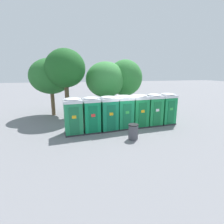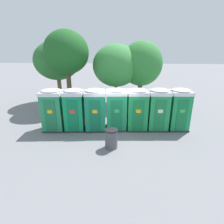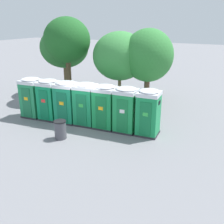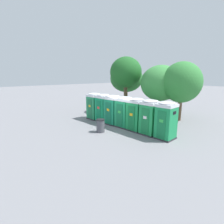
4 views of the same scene
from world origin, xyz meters
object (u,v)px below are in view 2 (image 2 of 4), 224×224
Objects in this scene: portapotty_5 at (158,109)px; street_tree_0 at (116,66)px; portapotty_1 at (74,109)px; portapotty_2 at (95,109)px; portapotty_0 at (53,110)px; portapotty_6 at (179,109)px; street_tree_1 at (141,64)px; trash_can at (111,139)px; portapotty_4 at (137,109)px; portapotty_3 at (116,109)px; street_tree_3 at (67,53)px; street_tree_2 at (57,61)px.

portapotty_5 is 0.49× the size of street_tree_0.
portapotty_1 and portapotty_2 have the same top height.
portapotty_6 is at bearing 5.64° from portapotty_0.
trash_can is (-1.86, -7.75, -3.06)m from street_tree_1.
portapotty_2 is 1.00× the size of portapotty_6.
street_tree_0 is 2.13m from street_tree_1.
trash_can is (-1.36, -2.41, -0.78)m from portapotty_4.
portapotty_0 is 2.57× the size of trash_can.
portapotty_3 is 6.64m from street_tree_3.
portapotty_1 is 1.00× the size of portapotty_6.
street_tree_0 is (0.90, 5.41, 2.14)m from portapotty_2.
street_tree_0 is 5.25m from street_tree_2.
portapotty_3 is 8.22m from street_tree_2.
trash_can is at bearing -92.45° from portapotty_3.
portapotty_1 is 0.46× the size of street_tree_2.
portapotty_5 is 8.36m from street_tree_3.
street_tree_1 reaches higher than portapotty_4.
portapotty_1 and portapotty_5 have the same top height.
street_tree_2 is (-8.10, 5.30, 2.49)m from portapotty_5.
portapotty_5 is (2.52, 0.19, 0.00)m from portapotty_3.
portapotty_0 and portapotty_4 have the same top height.
street_tree_2 reaches higher than portapotty_2.
street_tree_0 is (3.41, 5.66, 2.14)m from portapotty_0.
street_tree_0 is 0.84× the size of street_tree_3.
street_tree_1 is 0.99× the size of street_tree_2.
street_tree_0 is 0.96× the size of street_tree_1.
portapotty_1 is 5.05m from portapotty_5.
portapotty_5 is at bearing -33.21° from street_tree_2.
portapotty_5 is 10.00m from street_tree_2.
portapotty_0 is at bearing -174.36° from portapotty_6.
portapotty_6 is at bearing -49.95° from street_tree_0.
portapotty_1 reaches higher than trash_can.
portapotty_3 is at bearing -86.15° from street_tree_0.
portapotty_3 is 0.41× the size of street_tree_3.
street_tree_2 reaches higher than street_tree_1.
portapotty_1 is 7.01m from street_tree_2.
portapotty_4 is 2.57× the size of trash_can.
portapotty_1 is 6.29m from street_tree_0.
street_tree_2 reaches higher than portapotty_1.
street_tree_1 reaches higher than portapotty_1.
street_tree_3 reaches higher than street_tree_2.
street_tree_1 reaches higher than portapotty_2.
street_tree_0 is at bearing 107.43° from portapotty_4.
portapotty_6 is 6.76m from street_tree_0.
portapotty_4 is at bearing -72.57° from street_tree_0.
portapotty_4 is 2.87m from trash_can.
street_tree_2 is at bearing 125.07° from trash_can.
portapotty_0 is at bearing -133.32° from street_tree_1.
street_tree_2 is 2.13m from street_tree_3.
portapotty_1 is 1.26m from portapotty_2.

